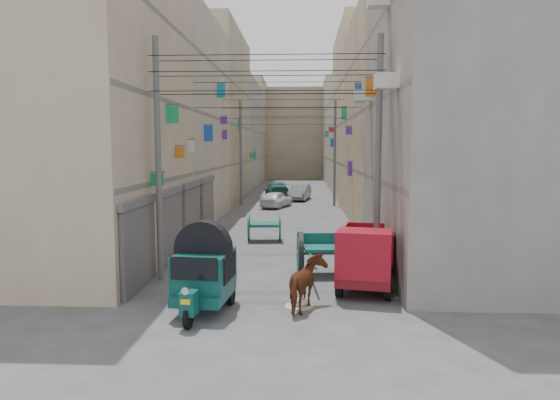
# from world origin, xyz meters

# --- Properties ---
(ground) EXTENTS (140.00, 140.00, 0.00)m
(ground) POSITION_xyz_m (0.00, 0.00, 0.00)
(ground) COLOR #414144
(ground) RESTS_ON ground
(building_row_left) EXTENTS (8.00, 62.00, 14.00)m
(building_row_left) POSITION_xyz_m (-8.00, 34.13, 6.46)
(building_row_left) COLOR #BFAE90
(building_row_left) RESTS_ON ground
(building_row_right) EXTENTS (8.00, 62.00, 14.00)m
(building_row_right) POSITION_xyz_m (8.00, 34.13, 6.46)
(building_row_right) COLOR gray
(building_row_right) RESTS_ON ground
(end_cap_building) EXTENTS (22.00, 10.00, 13.00)m
(end_cap_building) POSITION_xyz_m (0.00, 66.00, 6.50)
(end_cap_building) COLOR tan
(end_cap_building) RESTS_ON ground
(shutters_left) EXTENTS (0.18, 14.40, 2.88)m
(shutters_left) POSITION_xyz_m (-3.92, 10.38, 1.49)
(shutters_left) COLOR #4B4C50
(shutters_left) RESTS_ON ground
(signboards) EXTENTS (8.22, 40.52, 5.67)m
(signboards) POSITION_xyz_m (-0.01, 21.66, 3.43)
(signboards) COLOR #BD1940
(signboards) RESTS_ON ground
(ac_units) EXTENTS (0.70, 6.55, 3.35)m
(ac_units) POSITION_xyz_m (3.65, 7.67, 7.43)
(ac_units) COLOR beige
(ac_units) RESTS_ON ground
(utility_poles) EXTENTS (7.40, 22.20, 8.00)m
(utility_poles) POSITION_xyz_m (0.00, 17.00, 4.00)
(utility_poles) COLOR #5A5B5D
(utility_poles) RESTS_ON ground
(overhead_cables) EXTENTS (7.40, 22.52, 1.12)m
(overhead_cables) POSITION_xyz_m (0.00, 14.40, 6.77)
(overhead_cables) COLOR black
(overhead_cables) RESTS_ON ground
(auto_rickshaw) EXTENTS (1.70, 2.74, 1.89)m
(auto_rickshaw) POSITION_xyz_m (-1.50, 2.81, 1.11)
(auto_rickshaw) COLOR black
(auto_rickshaw) RESTS_ON ground
(tonga_cart) EXTENTS (1.70, 3.48, 1.53)m
(tonga_cart) POSITION_xyz_m (1.80, 6.79, 0.80)
(tonga_cart) COLOR black
(tonga_cart) RESTS_ON ground
(mini_truck) EXTENTS (2.28, 3.86, 2.03)m
(mini_truck) POSITION_xyz_m (3.12, 4.90, 0.98)
(mini_truck) COLOR black
(mini_truck) RESTS_ON ground
(second_cart) EXTENTS (1.64, 1.48, 1.38)m
(second_cart) POSITION_xyz_m (-0.65, 13.11, 0.73)
(second_cart) COLOR #145953
(second_cart) RESTS_ON ground
(feed_sack) EXTENTS (0.50, 0.40, 0.25)m
(feed_sack) POSITION_xyz_m (1.08, 3.33, 0.13)
(feed_sack) COLOR beige
(feed_sack) RESTS_ON ground
(horse) EXTENTS (1.22, 1.88, 1.46)m
(horse) POSITION_xyz_m (1.30, 3.00, 0.73)
(horse) COLOR #5C3016
(horse) RESTS_ON ground
(distant_car_white) EXTENTS (2.56, 3.89, 1.23)m
(distant_car_white) POSITION_xyz_m (-0.78, 26.58, 0.61)
(distant_car_white) COLOR silver
(distant_car_white) RESTS_ON ground
(distant_car_grey) EXTENTS (2.06, 4.24, 1.34)m
(distant_car_grey) POSITION_xyz_m (0.91, 31.97, 0.67)
(distant_car_grey) COLOR slate
(distant_car_grey) RESTS_ON ground
(distant_car_green) EXTENTS (2.63, 4.77, 1.31)m
(distant_car_green) POSITION_xyz_m (-1.22, 35.70, 0.65)
(distant_car_green) COLOR #1F5B4C
(distant_car_green) RESTS_ON ground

